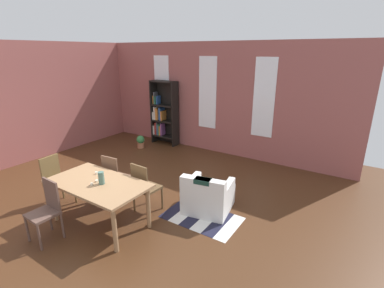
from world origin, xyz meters
name	(u,v)px	position (x,y,z in m)	size (l,w,h in m)	color
ground_plane	(105,206)	(0.00, 0.00, 0.00)	(9.98, 9.98, 0.00)	#492B17
back_wall_brick	(209,98)	(0.00, 3.90, 1.52)	(7.97, 0.12, 3.05)	#9B524E
window_pane_0	(162,89)	(-1.63, 3.83, 1.68)	(0.55, 0.02, 1.98)	white
window_pane_1	(208,93)	(0.00, 3.83, 1.68)	(0.55, 0.02, 1.98)	white
window_pane_2	(264,98)	(1.63, 3.83, 1.68)	(0.55, 0.02, 1.98)	white
dining_table	(98,187)	(0.40, -0.41, 0.68)	(1.69, 0.92, 0.78)	#A07850
vase_on_table	(101,178)	(0.51, -0.41, 0.88)	(0.09, 0.09, 0.21)	#4C7266
tealight_candle_0	(96,173)	(0.13, -0.21, 0.80)	(0.04, 0.04, 0.04)	silver
tealight_candle_1	(92,184)	(0.41, -0.53, 0.79)	(0.04, 0.04, 0.04)	silver
tealight_candle_2	(97,181)	(0.38, -0.40, 0.79)	(0.04, 0.04, 0.03)	silver
dining_chair_head_left	(56,179)	(-0.82, -0.41, 0.51)	(0.43, 0.43, 0.95)	brown
dining_chair_far_right	(144,186)	(0.78, 0.28, 0.51)	(0.42, 0.42, 0.95)	brown
dining_chair_near_left	(47,208)	(0.02, -1.09, 0.51)	(0.42, 0.42, 0.95)	brown
dining_chair_far_left	(115,176)	(0.03, 0.28, 0.51)	(0.43, 0.43, 0.95)	brown
bookshelf_tall	(163,114)	(-1.47, 3.64, 0.94)	(0.86, 0.33, 1.95)	black
armchair_white	(208,196)	(1.70, 0.95, 0.28)	(0.93, 0.93, 0.75)	silver
potted_plant_by_shelf	(141,141)	(-1.76, 2.89, 0.20)	(0.24, 0.24, 0.38)	#9E6042
striped_rug	(202,217)	(1.74, 0.67, 0.00)	(1.33, 0.81, 0.01)	#1E1E33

